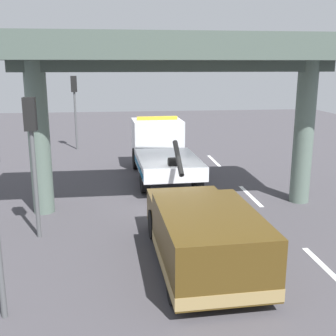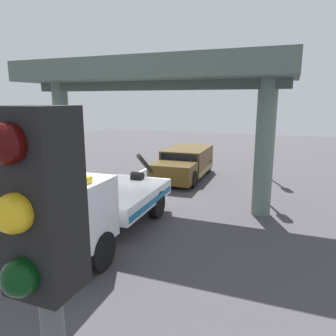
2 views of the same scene
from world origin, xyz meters
TOP-DOWN VIEW (x-y plane):
  - ground_plane at (0.00, 0.00)m, footprint 60.00×40.00m
  - lane_stripe_west at (-6.00, -2.97)m, footprint 2.60×0.16m
  - lane_stripe_mid at (0.00, -2.97)m, footprint 2.60×0.16m
  - lane_stripe_east at (6.00, -2.97)m, footprint 2.60×0.16m
  - tow_truck_white at (3.65, 0.03)m, footprint 7.29×2.59m
  - towed_van_green at (-5.32, -0.00)m, footprint 5.27×2.37m
  - overpass_structure at (-0.83, 0.00)m, footprint 3.60×11.03m
  - traffic_light_far at (-2.98, 4.32)m, footprint 0.39×0.32m
  - traffic_light_mid at (10.02, 4.32)m, footprint 0.39×0.32m

SIDE VIEW (x-z plane):
  - ground_plane at x=0.00m, z-range -0.10..0.00m
  - lane_stripe_west at x=-6.00m, z-range 0.00..0.01m
  - lane_stripe_mid at x=0.00m, z-range 0.00..0.01m
  - lane_stripe_east at x=6.00m, z-range 0.00..0.01m
  - towed_van_green at x=-5.32m, z-range -0.01..1.57m
  - tow_truck_white at x=3.65m, z-range -0.03..2.43m
  - traffic_light_far at x=-2.98m, z-range 0.92..4.93m
  - traffic_light_mid at x=10.02m, z-range 0.97..5.19m
  - overpass_structure at x=-0.83m, z-range 2.10..7.88m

